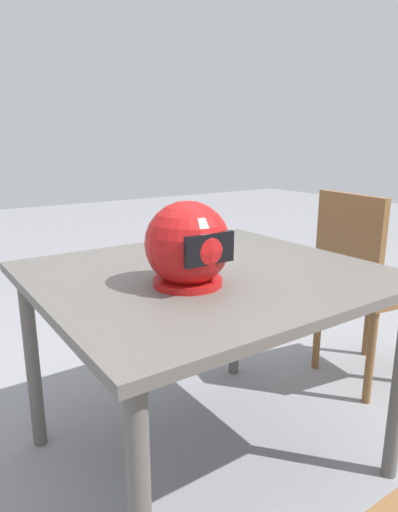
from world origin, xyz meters
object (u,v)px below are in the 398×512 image
dining_table (207,293)px  pizza (192,247)px  motorcycle_helmet (188,246)px  chair_side (361,280)px

dining_table → pizza: 0.24m
dining_table → motorcycle_helmet: (0.13, 0.09, 0.20)m
dining_table → pizza: bearing=-111.4°
motorcycle_helmet → chair_side: bearing=-172.5°
dining_table → motorcycle_helmet: bearing=34.9°
dining_table → pizza: (-0.08, -0.20, 0.10)m
dining_table → motorcycle_helmet: 0.25m
chair_side → pizza: bearing=-11.3°
motorcycle_helmet → chair_side: motorcycle_helmet is taller
dining_table → chair_side: 0.90m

